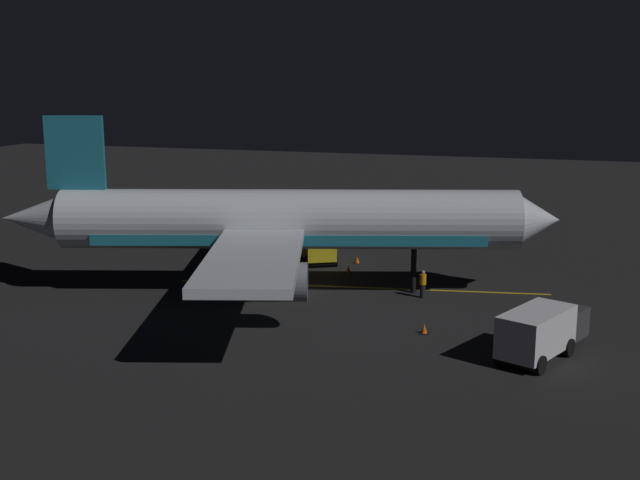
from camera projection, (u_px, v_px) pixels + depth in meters
ground_plane at (290, 293)px, 49.98m from camera, size 180.00×180.00×0.20m
apron_guide_stripe at (361, 287)px, 51.01m from camera, size 4.22×23.74×0.01m
airliner at (280, 222)px, 49.05m from camera, size 30.88×34.40×11.09m
baggage_truck at (542, 332)px, 38.15m from camera, size 6.60×4.37×2.48m
catering_truck at (316, 246)px, 58.13m from camera, size 5.77×4.46×2.17m
ground_crew_worker at (423, 284)px, 48.47m from camera, size 0.40×0.40×1.74m
traffic_cone_near_left at (424, 329)px, 41.84m from camera, size 0.50×0.50×0.55m
traffic_cone_near_right at (348, 269)px, 54.81m from camera, size 0.50×0.50×0.55m
traffic_cone_under_wing at (357, 260)px, 57.56m from camera, size 0.50×0.50×0.55m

